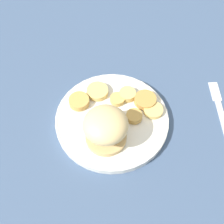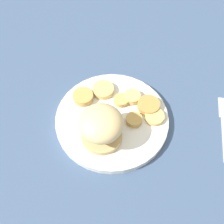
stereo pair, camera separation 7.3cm
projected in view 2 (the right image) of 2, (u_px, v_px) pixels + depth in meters
ground_plane at (112, 122)px, 0.77m from camera, size 4.00×4.00×0.00m
dinner_plate at (112, 119)px, 0.76m from camera, size 0.27×0.27×0.02m
sandwich at (102, 126)px, 0.68m from camera, size 0.10×0.10×0.09m
potato_round_0 at (155, 117)px, 0.75m from camera, size 0.05×0.05×0.01m
potato_round_1 at (134, 120)px, 0.74m from camera, size 0.04×0.04×0.01m
potato_round_2 at (83, 97)px, 0.78m from camera, size 0.05×0.05×0.02m
potato_round_3 at (149, 105)px, 0.76m from camera, size 0.05×0.05×0.01m
potato_round_4 at (132, 97)px, 0.78m from camera, size 0.04×0.04×0.01m
potato_round_5 at (103, 90)px, 0.79m from camera, size 0.05×0.05×0.01m
potato_round_6 at (121, 100)px, 0.77m from camera, size 0.04×0.04×0.01m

